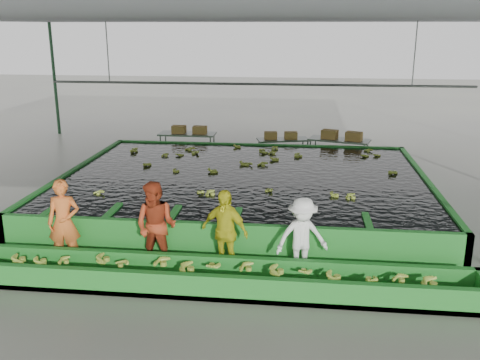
# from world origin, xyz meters

# --- Properties ---
(ground) EXTENTS (80.00, 80.00, 0.00)m
(ground) POSITION_xyz_m (0.00, 0.00, 0.00)
(ground) COLOR slate
(ground) RESTS_ON ground
(shed_roof) EXTENTS (20.00, 22.00, 0.04)m
(shed_roof) POSITION_xyz_m (0.00, 0.00, 5.00)
(shed_roof) COLOR gray
(shed_roof) RESTS_ON shed_posts
(shed_posts) EXTENTS (20.00, 22.00, 5.00)m
(shed_posts) POSITION_xyz_m (0.00, 0.00, 2.50)
(shed_posts) COLOR #1D3F26
(shed_posts) RESTS_ON ground
(flotation_tank) EXTENTS (10.00, 8.00, 0.90)m
(flotation_tank) POSITION_xyz_m (0.00, 1.50, 0.45)
(flotation_tank) COLOR #217C26
(flotation_tank) RESTS_ON ground
(tank_water) EXTENTS (9.70, 7.70, 0.00)m
(tank_water) POSITION_xyz_m (0.00, 1.50, 0.85)
(tank_water) COLOR black
(tank_water) RESTS_ON flotation_tank
(sorting_trough) EXTENTS (10.00, 1.00, 0.50)m
(sorting_trough) POSITION_xyz_m (0.00, -3.60, 0.25)
(sorting_trough) COLOR #217C26
(sorting_trough) RESTS_ON ground
(cableway_rail) EXTENTS (0.08, 0.08, 14.00)m
(cableway_rail) POSITION_xyz_m (0.00, 5.00, 3.00)
(cableway_rail) COLOR #59605B
(cableway_rail) RESTS_ON shed_roof
(rail_hanger_left) EXTENTS (0.04, 0.04, 2.00)m
(rail_hanger_left) POSITION_xyz_m (-5.00, 5.00, 4.00)
(rail_hanger_left) COLOR #59605B
(rail_hanger_left) RESTS_ON shed_roof
(rail_hanger_right) EXTENTS (0.04, 0.04, 2.00)m
(rail_hanger_right) POSITION_xyz_m (5.00, 5.00, 4.00)
(rail_hanger_right) COLOR #59605B
(rail_hanger_right) RESTS_ON shed_roof
(worker_a) EXTENTS (0.74, 0.56, 1.84)m
(worker_a) POSITION_xyz_m (-3.30, -2.80, 0.92)
(worker_a) COLOR orange
(worker_a) RESTS_ON ground
(worker_b) EXTENTS (1.01, 0.85, 1.85)m
(worker_b) POSITION_xyz_m (-1.33, -2.80, 0.93)
(worker_b) COLOR #A6391B
(worker_b) RESTS_ON ground
(worker_c) EXTENTS (1.11, 0.77, 1.75)m
(worker_c) POSITION_xyz_m (0.08, -2.80, 0.88)
(worker_c) COLOR yellow
(worker_c) RESTS_ON ground
(worker_d) EXTENTS (1.20, 0.91, 1.64)m
(worker_d) POSITION_xyz_m (1.63, -2.80, 0.82)
(worker_d) COLOR white
(worker_d) RESTS_ON ground
(packing_table_left) EXTENTS (2.12, 0.88, 0.96)m
(packing_table_left) POSITION_xyz_m (-2.74, 6.72, 0.48)
(packing_table_left) COLOR #59605B
(packing_table_left) RESTS_ON ground
(packing_table_mid) EXTENTS (2.01, 1.23, 0.85)m
(packing_table_mid) POSITION_xyz_m (0.88, 6.60, 0.43)
(packing_table_mid) COLOR #59605B
(packing_table_mid) RESTS_ON ground
(packing_table_right) EXTENTS (2.27, 1.39, 0.96)m
(packing_table_right) POSITION_xyz_m (2.89, 6.27, 0.48)
(packing_table_right) COLOR #59605B
(packing_table_right) RESTS_ON ground
(box_stack_left) EXTENTS (1.32, 0.39, 0.28)m
(box_stack_left) POSITION_xyz_m (-2.64, 6.68, 0.96)
(box_stack_left) COLOR olive
(box_stack_left) RESTS_ON packing_table_left
(box_stack_mid) EXTENTS (1.24, 0.48, 0.26)m
(box_stack_mid) POSITION_xyz_m (0.79, 6.57, 0.85)
(box_stack_mid) COLOR olive
(box_stack_mid) RESTS_ON packing_table_mid
(box_stack_right) EXTENTS (1.48, 0.84, 0.31)m
(box_stack_right) POSITION_xyz_m (2.96, 6.18, 0.97)
(box_stack_right) COLOR olive
(box_stack_right) RESTS_ON packing_table_right
(floating_bananas) EXTENTS (8.57, 5.84, 0.12)m
(floating_bananas) POSITION_xyz_m (0.00, 2.30, 0.85)
(floating_bananas) COLOR #95AE35
(floating_bananas) RESTS_ON tank_water
(trough_bananas) EXTENTS (8.92, 0.59, 0.12)m
(trough_bananas) POSITION_xyz_m (0.00, -3.60, 0.40)
(trough_bananas) COLOR #95AE35
(trough_bananas) RESTS_ON sorting_trough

